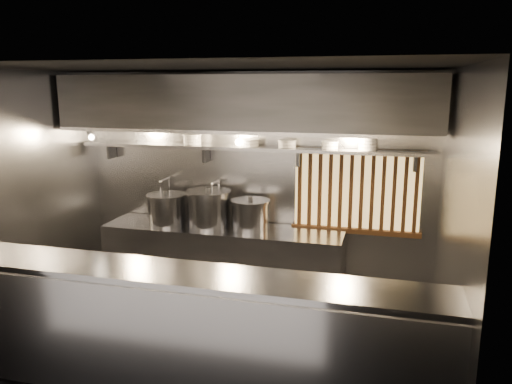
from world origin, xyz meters
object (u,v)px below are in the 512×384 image
at_px(pendant_bulb, 239,142).
at_px(stock_pot_mid, 209,208).
at_px(stock_pot_left, 167,209).
at_px(stock_pot_right, 250,214).
at_px(heat_lamp, 90,132).

bearing_deg(pendant_bulb, stock_pot_mid, -172.87).
bearing_deg(stock_pot_left, stock_pot_right, 3.88).
relative_size(heat_lamp, stock_pot_left, 0.53).
height_order(pendant_bulb, stock_pot_mid, pendant_bulb).
bearing_deg(heat_lamp, stock_pot_left, 15.81).
bearing_deg(stock_pot_right, stock_pot_mid, -178.13).
relative_size(heat_lamp, stock_pot_mid, 0.58).
bearing_deg(stock_pot_left, pendant_bulb, 6.37).
distance_m(pendant_bulb, stock_pot_left, 1.27).
distance_m(pendant_bulb, stock_pot_mid, 0.92).
height_order(stock_pot_left, stock_pot_mid, stock_pot_mid).
bearing_deg(pendant_bulb, stock_pot_left, -173.63).
height_order(pendant_bulb, stock_pot_left, pendant_bulb).
height_order(heat_lamp, stock_pot_mid, heat_lamp).
bearing_deg(stock_pot_mid, pendant_bulb, 7.13).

